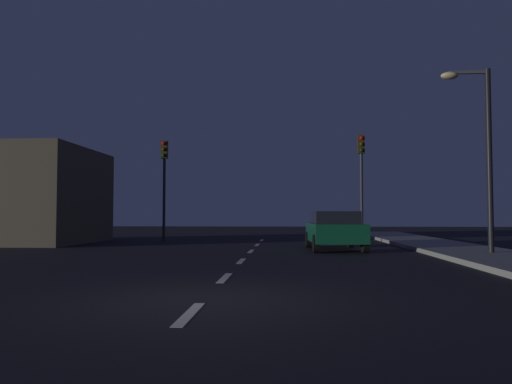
{
  "coord_description": "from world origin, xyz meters",
  "views": [
    {
      "loc": [
        1.33,
        -7.87,
        1.35
      ],
      "look_at": [
        -0.09,
        14.45,
        2.37
      ],
      "focal_mm": 34.53,
      "sensor_mm": 36.0,
      "label": 1
    }
  ],
  "objects_px": {
    "traffic_signal_right": "(361,167)",
    "street_lamp_right": "(481,141)",
    "traffic_signal_left": "(164,171)",
    "car_stopped_ahead": "(335,230)"
  },
  "relations": [
    {
      "from": "traffic_signal_left",
      "to": "street_lamp_right",
      "type": "xyz_separation_m",
      "value": [
        12.38,
        -8.17,
        0.16
      ]
    },
    {
      "from": "traffic_signal_left",
      "to": "street_lamp_right",
      "type": "bearing_deg",
      "value": -33.42
    },
    {
      "from": "traffic_signal_right",
      "to": "street_lamp_right",
      "type": "distance_m",
      "value": 8.56
    },
    {
      "from": "traffic_signal_right",
      "to": "traffic_signal_left",
      "type": "bearing_deg",
      "value": -180.0
    },
    {
      "from": "traffic_signal_left",
      "to": "traffic_signal_right",
      "type": "xyz_separation_m",
      "value": [
        9.8,
        0.0,
        0.11
      ]
    },
    {
      "from": "traffic_signal_left",
      "to": "car_stopped_ahead",
      "type": "relative_size",
      "value": 1.23
    },
    {
      "from": "car_stopped_ahead",
      "to": "street_lamp_right",
      "type": "bearing_deg",
      "value": -32.49
    },
    {
      "from": "car_stopped_ahead",
      "to": "street_lamp_right",
      "type": "relative_size",
      "value": 0.68
    },
    {
      "from": "traffic_signal_left",
      "to": "car_stopped_ahead",
      "type": "xyz_separation_m",
      "value": [
        7.97,
        -5.36,
        -2.78
      ]
    },
    {
      "from": "traffic_signal_right",
      "to": "car_stopped_ahead",
      "type": "height_order",
      "value": "traffic_signal_right"
    }
  ]
}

